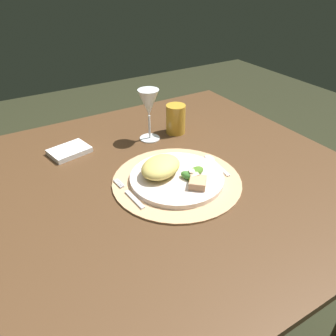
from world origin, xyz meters
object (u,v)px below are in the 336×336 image
object	(u,v)px
dinner_plate	(177,178)
amber_tumbler	(176,119)
spoon	(213,161)
napkin	(69,151)
wine_glass	(149,105)
fork	(130,195)
dining_table	(164,215)

from	to	relation	value
dinner_plate	amber_tumbler	xyz separation A→B (m)	(0.17, 0.28, 0.04)
spoon	napkin	xyz separation A→B (m)	(-0.37, 0.30, 0.00)
wine_glass	amber_tumbler	distance (m)	0.13
spoon	fork	bearing A→B (deg)	-175.82
napkin	dinner_plate	bearing A→B (deg)	-56.03
dining_table	napkin	size ratio (longest dim) A/B	9.05
napkin	wine_glass	bearing A→B (deg)	-9.39
fork	napkin	world-z (taller)	napkin
fork	napkin	distance (m)	0.33
fork	wine_glass	world-z (taller)	wine_glass
dinner_plate	spoon	distance (m)	0.15
spoon	napkin	size ratio (longest dim) A/B	1.07
spoon	wine_glass	world-z (taller)	wine_glass
amber_tumbler	spoon	bearing A→B (deg)	-93.68
napkin	dining_table	bearing A→B (deg)	-53.63
dinner_plate	amber_tumbler	distance (m)	0.33
dinner_plate	wine_glass	bearing A→B (deg)	77.76
dinner_plate	wine_glass	world-z (taller)	wine_glass
dining_table	spoon	world-z (taller)	spoon
fork	amber_tumbler	distance (m)	0.42
spoon	amber_tumbler	world-z (taller)	amber_tumbler
amber_tumbler	wine_glass	bearing A→B (deg)	178.41
spoon	dining_table	bearing A→B (deg)	172.13
dinner_plate	spoon	size ratio (longest dim) A/B	2.03
amber_tumbler	dinner_plate	bearing A→B (deg)	-121.32
dinner_plate	napkin	world-z (taller)	dinner_plate
napkin	wine_glass	distance (m)	0.31
fork	spoon	world-z (taller)	spoon
spoon	wine_glass	bearing A→B (deg)	109.79
napkin	fork	bearing A→B (deg)	-77.72
dining_table	fork	bearing A→B (deg)	-161.38
fork	spoon	size ratio (longest dim) A/B	1.17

